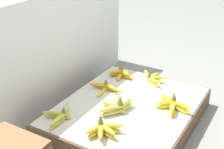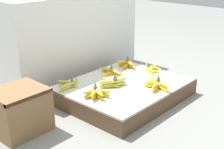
{
  "view_description": "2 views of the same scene",
  "coord_description": "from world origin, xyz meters",
  "px_view_note": "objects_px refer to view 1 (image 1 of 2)",
  "views": [
    {
      "loc": [
        -1.45,
        -0.73,
        1.11
      ],
      "look_at": [
        0.04,
        0.13,
        0.28
      ],
      "focal_mm": 50.0,
      "sensor_mm": 36.0,
      "label": 1
    },
    {
      "loc": [
        -1.73,
        -1.43,
        1.04
      ],
      "look_at": [
        -0.1,
        0.03,
        0.22
      ],
      "focal_mm": 50.0,
      "sensor_mm": 36.0,
      "label": 2
    }
  ],
  "objects_px": {
    "banana_bunch_back_left": "(60,115)",
    "banana_bunch_back_midright": "(105,87)",
    "banana_bunch_middle_left": "(103,130)",
    "banana_bunch_front_midright": "(172,104)",
    "banana_bunch_middle_right": "(152,78)",
    "banana_bunch_back_right": "(121,73)",
    "banana_bunch_middle_midleft": "(117,106)"
  },
  "relations": [
    {
      "from": "banana_bunch_middle_left",
      "to": "banana_bunch_front_midright",
      "type": "bearing_deg",
      "value": -27.22
    },
    {
      "from": "banana_bunch_middle_midleft",
      "to": "banana_bunch_back_right",
      "type": "distance_m",
      "value": 0.45
    },
    {
      "from": "banana_bunch_middle_left",
      "to": "banana_bunch_back_left",
      "type": "distance_m",
      "value": 0.29
    },
    {
      "from": "banana_bunch_middle_left",
      "to": "banana_bunch_middle_midleft",
      "type": "height_order",
      "value": "banana_bunch_middle_midleft"
    },
    {
      "from": "banana_bunch_front_midright",
      "to": "banana_bunch_middle_midleft",
      "type": "distance_m",
      "value": 0.33
    },
    {
      "from": "banana_bunch_front_midright",
      "to": "banana_bunch_middle_left",
      "type": "relative_size",
      "value": 1.39
    },
    {
      "from": "banana_bunch_middle_right",
      "to": "banana_bunch_back_midright",
      "type": "xyz_separation_m",
      "value": [
        -0.27,
        0.22,
        -0.0
      ]
    },
    {
      "from": "banana_bunch_back_left",
      "to": "banana_bunch_back_midright",
      "type": "relative_size",
      "value": 1.02
    },
    {
      "from": "banana_bunch_middle_right",
      "to": "banana_bunch_front_midright",
      "type": "bearing_deg",
      "value": -138.13
    },
    {
      "from": "banana_bunch_middle_midleft",
      "to": "banana_bunch_middle_left",
      "type": "bearing_deg",
      "value": -167.39
    },
    {
      "from": "banana_bunch_front_midright",
      "to": "banana_bunch_middle_right",
      "type": "distance_m",
      "value": 0.36
    },
    {
      "from": "banana_bunch_back_midright",
      "to": "banana_bunch_middle_midleft",
      "type": "bearing_deg",
      "value": -133.76
    },
    {
      "from": "banana_bunch_middle_midleft",
      "to": "banana_bunch_back_left",
      "type": "bearing_deg",
      "value": 134.31
    },
    {
      "from": "banana_bunch_middle_right",
      "to": "banana_bunch_back_left",
      "type": "relative_size",
      "value": 0.75
    },
    {
      "from": "banana_bunch_back_midright",
      "to": "banana_bunch_middle_left",
      "type": "bearing_deg",
      "value": -149.73
    },
    {
      "from": "banana_bunch_middle_left",
      "to": "banana_bunch_middle_midleft",
      "type": "distance_m",
      "value": 0.24
    },
    {
      "from": "banana_bunch_front_midright",
      "to": "banana_bunch_middle_right",
      "type": "relative_size",
      "value": 1.22
    },
    {
      "from": "banana_bunch_middle_right",
      "to": "banana_bunch_back_midright",
      "type": "distance_m",
      "value": 0.35
    },
    {
      "from": "banana_bunch_back_right",
      "to": "banana_bunch_back_left",
      "type": "bearing_deg",
      "value": 176.69
    },
    {
      "from": "banana_bunch_front_midright",
      "to": "banana_bunch_back_right",
      "type": "xyz_separation_m",
      "value": [
        0.22,
        0.47,
        0.0
      ]
    },
    {
      "from": "banana_bunch_middle_right",
      "to": "banana_bunch_back_midright",
      "type": "relative_size",
      "value": 0.76
    },
    {
      "from": "banana_bunch_middle_left",
      "to": "banana_bunch_middle_right",
      "type": "bearing_deg",
      "value": 2.23
    },
    {
      "from": "banana_bunch_front_midright",
      "to": "banana_bunch_middle_midleft",
      "type": "relative_size",
      "value": 1.01
    },
    {
      "from": "banana_bunch_front_midright",
      "to": "banana_bunch_middle_midleft",
      "type": "height_order",
      "value": "banana_bunch_middle_midleft"
    },
    {
      "from": "banana_bunch_back_left",
      "to": "banana_bunch_back_right",
      "type": "relative_size",
      "value": 1.34
    },
    {
      "from": "banana_bunch_middle_midleft",
      "to": "banana_bunch_back_right",
      "type": "xyz_separation_m",
      "value": [
        0.4,
        0.2,
        -0.0
      ]
    },
    {
      "from": "banana_bunch_back_left",
      "to": "banana_bunch_back_midright",
      "type": "distance_m",
      "value": 0.41
    },
    {
      "from": "banana_bunch_middle_midleft",
      "to": "banana_bunch_back_midright",
      "type": "relative_size",
      "value": 0.92
    },
    {
      "from": "banana_bunch_middle_left",
      "to": "banana_bunch_back_left",
      "type": "xyz_separation_m",
      "value": [
        0.01,
        0.29,
        -0.01
      ]
    },
    {
      "from": "banana_bunch_middle_left",
      "to": "banana_bunch_back_midright",
      "type": "height_order",
      "value": "banana_bunch_middle_left"
    },
    {
      "from": "banana_bunch_front_midright",
      "to": "banana_bunch_middle_right",
      "type": "xyz_separation_m",
      "value": [
        0.27,
        0.24,
        -0.01
      ]
    },
    {
      "from": "banana_bunch_middle_left",
      "to": "banana_bunch_middle_right",
      "type": "height_order",
      "value": "banana_bunch_middle_left"
    }
  ]
}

